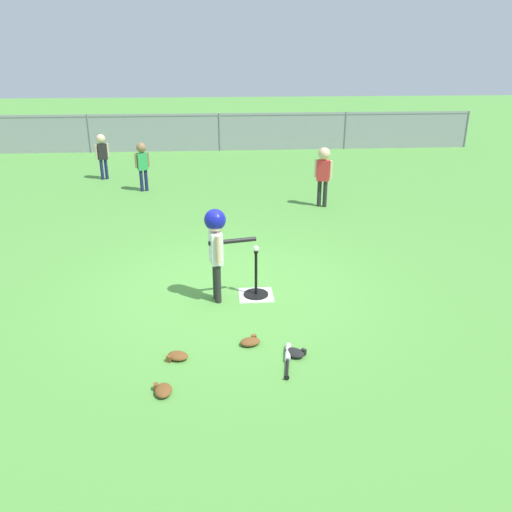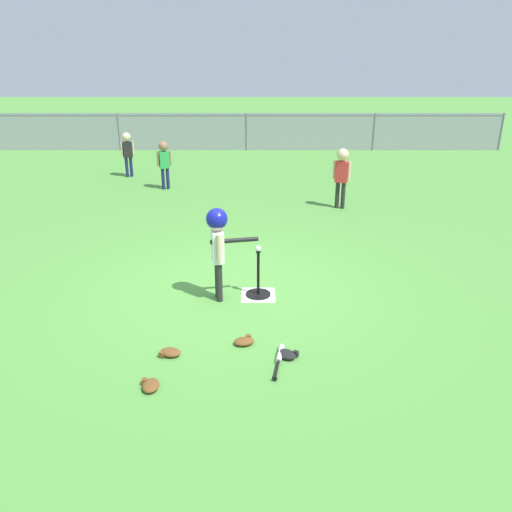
{
  "view_description": "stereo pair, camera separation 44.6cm",
  "coord_description": "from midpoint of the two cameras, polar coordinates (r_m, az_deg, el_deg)",
  "views": [
    {
      "loc": [
        -0.15,
        -6.2,
        2.97
      ],
      "look_at": [
        0.32,
        -0.21,
        0.55
      ],
      "focal_mm": 36.02,
      "sensor_mm": 36.0,
      "label": 1
    },
    {
      "loc": [
        0.29,
        -6.22,
        2.97
      ],
      "look_at": [
        0.32,
        -0.21,
        0.55
      ],
      "focal_mm": 36.02,
      "sensor_mm": 36.0,
      "label": 2
    }
  ],
  "objects": [
    {
      "name": "batter_child",
      "position": [
        6.27,
        -2.49,
        2.24
      ],
      "size": [
        0.64,
        0.34,
        1.21
      ],
      "color": "#262626",
      "rests_on": "ground_plane"
    },
    {
      "name": "glove_by_plate",
      "position": [
        5.44,
        5.62,
        -10.84
      ],
      "size": [
        0.27,
        0.27,
        0.07
      ],
      "color": "black",
      "rests_on": "ground_plane"
    },
    {
      "name": "batting_tee",
      "position": [
        6.66,
        1.92,
        -3.67
      ],
      "size": [
        0.32,
        0.32,
        0.61
      ],
      "color": "black",
      "rests_on": "ground_plane"
    },
    {
      "name": "fielder_near_left",
      "position": [
        10.38,
        10.46,
        9.34
      ],
      "size": [
        0.33,
        0.24,
        1.2
      ],
      "color": "#262626",
      "rests_on": "ground_plane"
    },
    {
      "name": "home_plate",
      "position": [
        6.7,
        1.91,
        -4.36
      ],
      "size": [
        0.44,
        0.44,
        0.01
      ],
      "primitive_type": "cube",
      "color": "white",
      "rests_on": "ground_plane"
    },
    {
      "name": "ground_plane",
      "position": [
        6.89,
        -0.84,
        -3.61
      ],
      "size": [
        60.0,
        60.0,
        0.0
      ],
      "primitive_type": "plane",
      "color": "#51933D"
    },
    {
      "name": "spare_bat_silver",
      "position": [
        5.4,
        4.79,
        -11.15
      ],
      "size": [
        0.15,
        0.6,
        0.06
      ],
      "color": "silver",
      "rests_on": "ground_plane"
    },
    {
      "name": "glove_near_bats",
      "position": [
        5.03,
        -9.33,
        -14.07
      ],
      "size": [
        0.18,
        0.23,
        0.07
      ],
      "color": "brown",
      "rests_on": "ground_plane"
    },
    {
      "name": "baseball_on_tee",
      "position": [
        6.44,
        1.98,
        0.81
      ],
      "size": [
        0.07,
        0.07,
        0.07
      ],
      "primitive_type": "sphere",
      "color": "white",
      "rests_on": "batting_tee"
    },
    {
      "name": "fielder_near_right",
      "position": [
        11.86,
        -9.37,
        10.61
      ],
      "size": [
        0.3,
        0.21,
        1.08
      ],
      "color": "#191E4C",
      "rests_on": "ground_plane"
    },
    {
      "name": "glove_tossed_aside",
      "position": [
        5.63,
        0.74,
        -9.49
      ],
      "size": [
        0.25,
        0.21,
        0.07
      ],
      "color": "brown",
      "rests_on": "ground_plane"
    },
    {
      "name": "outfield_fence",
      "position": [
        16.55,
        -0.53,
        13.76
      ],
      "size": [
        16.06,
        0.06,
        1.15
      ],
      "color": "slate",
      "rests_on": "ground_plane"
    },
    {
      "name": "fielder_deep_left",
      "position": [
        13.26,
        -13.44,
        11.52
      ],
      "size": [
        0.3,
        0.22,
        1.09
      ],
      "color": "#191E4C",
      "rests_on": "ground_plane"
    },
    {
      "name": "glove_outfield_drop",
      "position": [
        5.48,
        -7.44,
        -10.64
      ],
      "size": [
        0.26,
        0.23,
        0.07
      ],
      "color": "brown",
      "rests_on": "ground_plane"
    }
  ]
}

